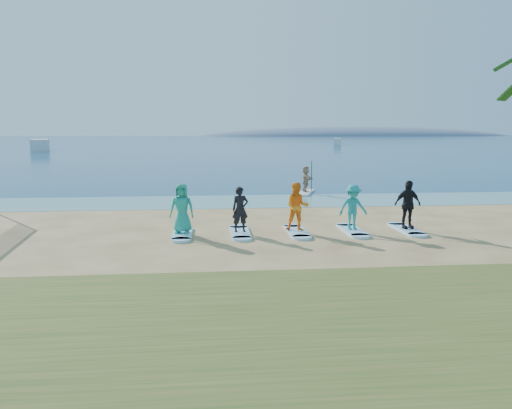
{
  "coord_description": "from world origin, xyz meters",
  "views": [
    {
      "loc": [
        -1.61,
        -16.34,
        3.87
      ],
      "look_at": [
        0.18,
        2.0,
        1.1
      ],
      "focal_mm": 35.0,
      "sensor_mm": 36.0,
      "label": 1
    }
  ],
  "objects": [
    {
      "name": "surfboard_4",
      "position": [
        6.04,
        1.96,
        0.04
      ],
      "size": [
        0.7,
        2.2,
        0.09
      ],
      "primitive_type": "cube",
      "color": "#A4DDFF",
      "rests_on": "ground"
    },
    {
      "name": "student_3",
      "position": [
        3.89,
        1.96,
        0.95
      ],
      "size": [
        1.18,
        0.75,
        1.73
      ],
      "primitive_type": "imported",
      "rotation": [
        0.0,
        0.0,
        0.11
      ],
      "color": "teal",
      "rests_on": "surfboard_3"
    },
    {
      "name": "ground",
      "position": [
        0.0,
        0.0,
        0.0
      ],
      "size": [
        600.0,
        600.0,
        0.0
      ],
      "primitive_type": "plane",
      "color": "tan",
      "rests_on": "ground"
    },
    {
      "name": "island_ridge",
      "position": [
        95.0,
        300.0,
        0.0
      ],
      "size": [
        220.0,
        56.0,
        18.0
      ],
      "primitive_type": "ellipsoid",
      "color": "slate",
      "rests_on": "ground"
    },
    {
      "name": "paddleboarder",
      "position": [
        4.36,
        13.46,
        0.9
      ],
      "size": [
        0.62,
        1.49,
        1.56
      ],
      "primitive_type": "imported",
      "rotation": [
        0.0,
        0.0,
        1.69
      ],
      "color": "tan",
      "rests_on": "paddleboard"
    },
    {
      "name": "student_0",
      "position": [
        -2.56,
        1.96,
        1.01
      ],
      "size": [
        0.98,
        0.73,
        1.83
      ],
      "primitive_type": "imported",
      "rotation": [
        0.0,
        0.0,
        -0.17
      ],
      "color": "teal",
      "rests_on": "surfboard_0"
    },
    {
      "name": "surfboard_0",
      "position": [
        -2.56,
        1.96,
        0.04
      ],
      "size": [
        0.7,
        2.2,
        0.09
      ],
      "primitive_type": "cube",
      "color": "#A4DDFF",
      "rests_on": "ground"
    },
    {
      "name": "ocean",
      "position": [
        0.0,
        160.0,
        0.01
      ],
      "size": [
        600.0,
        600.0,
        0.0
      ],
      "primitive_type": "plane",
      "color": "navy",
      "rests_on": "ground"
    },
    {
      "name": "boat_offshore_b",
      "position": [
        30.12,
        103.73,
        0.0
      ],
      "size": [
        3.33,
        6.74,
        1.82
      ],
      "primitive_type": "cube",
      "rotation": [
        0.0,
        0.0,
        -0.25
      ],
      "color": "silver",
      "rests_on": "ground"
    },
    {
      "name": "student_1",
      "position": [
        -0.41,
        1.96,
        0.94
      ],
      "size": [
        0.66,
        0.48,
        1.69
      ],
      "primitive_type": "imported",
      "rotation": [
        0.0,
        0.0,
        0.13
      ],
      "color": "black",
      "rests_on": "surfboard_1"
    },
    {
      "name": "surfboard_2",
      "position": [
        1.74,
        1.96,
        0.04
      ],
      "size": [
        0.7,
        2.2,
        0.09
      ],
      "primitive_type": "cube",
      "color": "#A4DDFF",
      "rests_on": "ground"
    },
    {
      "name": "shallow_water",
      "position": [
        0.0,
        10.5,
        0.01
      ],
      "size": [
        600.0,
        600.0,
        0.0
      ],
      "primitive_type": "plane",
      "color": "teal",
      "rests_on": "ground"
    },
    {
      "name": "surfboard_3",
      "position": [
        3.89,
        1.96,
        0.04
      ],
      "size": [
        0.7,
        2.2,
        0.09
      ],
      "primitive_type": "cube",
      "color": "#A4DDFF",
      "rests_on": "ground"
    },
    {
      "name": "student_2",
      "position": [
        1.74,
        1.96,
        1.0
      ],
      "size": [
        0.99,
        0.83,
        1.83
      ],
      "primitive_type": "imported",
      "rotation": [
        0.0,
        0.0,
        -0.17
      ],
      "color": "orange",
      "rests_on": "surfboard_2"
    },
    {
      "name": "surfboard_1",
      "position": [
        -0.41,
        1.96,
        0.04
      ],
      "size": [
        0.7,
        2.2,
        0.09
      ],
      "primitive_type": "cube",
      "color": "#A4DDFF",
      "rests_on": "ground"
    },
    {
      "name": "student_4",
      "position": [
        6.04,
        1.96,
        1.02
      ],
      "size": [
        1.14,
        0.6,
        1.86
      ],
      "primitive_type": "imported",
      "rotation": [
        0.0,
        0.0,
        0.14
      ],
      "color": "black",
      "rests_on": "surfboard_4"
    },
    {
      "name": "paddleboard",
      "position": [
        4.36,
        13.46,
        0.06
      ],
      "size": [
        1.69,
        3.06,
        0.12
      ],
      "primitive_type": "cube",
      "rotation": [
        0.0,
        0.0,
        -0.35
      ],
      "color": "silver",
      "rests_on": "ground"
    },
    {
      "name": "boat_offshore_a",
      "position": [
        -31.79,
        78.17,
        0.0
      ],
      "size": [
        4.55,
        8.22,
        2.13
      ],
      "primitive_type": "cube",
      "rotation": [
        0.0,
        0.0,
        0.24
      ],
      "color": "silver",
      "rests_on": "ground"
    }
  ]
}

